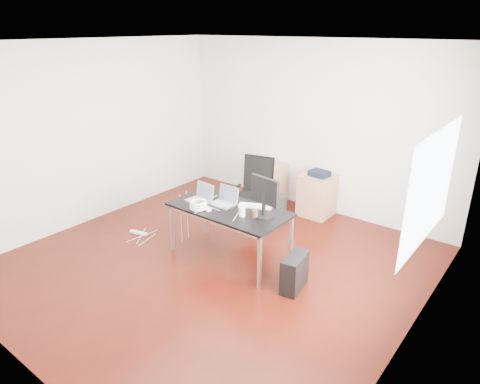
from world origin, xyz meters
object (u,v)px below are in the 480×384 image
Objects in this scene: office_chair at (254,189)px; filing_cabinet_right at (317,195)px; filing_cabinet_left at (269,183)px; pc_tower at (294,272)px; desk at (229,212)px.

office_chair is 1.15m from filing_cabinet_right.
filing_cabinet_left is 1.56× the size of pc_tower.
desk is at bearing 165.32° from pc_tower.
desk is 1.18m from pc_tower.
pc_tower is at bearing -67.94° from filing_cabinet_right.
filing_cabinet_left is 0.95m from filing_cabinet_right.
pc_tower is at bearing -5.21° from desk.
office_chair is at bearing 108.33° from desk.
office_chair reaches higher than desk.
filing_cabinet_right is (0.24, 1.99, -0.33)m from desk.
filing_cabinet_left is at bearing 180.00° from filing_cabinet_right.
filing_cabinet_left is 1.00× the size of filing_cabinet_right.
office_chair is 1.06m from filing_cabinet_left.
pc_tower is (1.79, -2.09, -0.13)m from filing_cabinet_left.
filing_cabinet_right is at bearing 102.58° from pc_tower.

